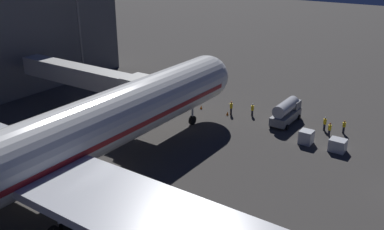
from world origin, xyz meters
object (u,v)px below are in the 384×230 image
(jet_bridge, at_px, (92,78))
(traffic_cone_nose_port, at_px, (227,113))
(ground_crew_marshaller_fwd, at_px, (325,123))
(traffic_cone_nose_starboard, at_px, (201,107))
(fuel_tanker, at_px, (287,111))
(baggage_container_near_belt, at_px, (338,145))
(ground_crew_by_belt_loader, at_px, (330,129))
(apron_floodlight_mast, at_px, (80,32))
(ground_crew_under_port_wing, at_px, (344,126))
(airliner_at_gate, at_px, (16,163))
(baggage_container_mid_row, at_px, (306,137))
(ground_crew_near_nose_gear, at_px, (231,107))
(ground_crew_by_tug, at_px, (252,109))

(jet_bridge, height_order, traffic_cone_nose_port, jet_bridge)
(ground_crew_marshaller_fwd, height_order, traffic_cone_nose_starboard, ground_crew_marshaller_fwd)
(fuel_tanker, xyz_separation_m, baggage_container_near_belt, (-8.32, 4.74, -0.91))
(fuel_tanker, height_order, ground_crew_by_belt_loader, fuel_tanker)
(apron_floodlight_mast, relative_size, ground_crew_by_belt_loader, 8.51)
(ground_crew_under_port_wing, bearing_deg, airliner_at_gate, 62.92)
(baggage_container_near_belt, xyz_separation_m, traffic_cone_nose_starboard, (20.51, -2.57, -0.46))
(fuel_tanker, bearing_deg, ground_crew_marshaller_fwd, -176.66)
(airliner_at_gate, xyz_separation_m, ground_crew_by_belt_loader, (-16.21, -32.28, -4.60))
(baggage_container_mid_row, distance_m, ground_crew_marshaller_fwd, 5.12)
(ground_crew_marshaller_fwd, bearing_deg, ground_crew_by_belt_loader, 126.94)
(baggage_container_near_belt, relative_size, ground_crew_near_nose_gear, 0.95)
(airliner_at_gate, distance_m, traffic_cone_nose_port, 31.77)
(ground_crew_marshaller_fwd, distance_m, ground_crew_under_port_wing, 2.36)
(airliner_at_gate, relative_size, traffic_cone_nose_port, 118.85)
(ground_crew_marshaller_fwd, height_order, ground_crew_by_tug, ground_crew_marshaller_fwd)
(airliner_at_gate, bearing_deg, baggage_container_near_belt, -122.55)
(jet_bridge, bearing_deg, baggage_container_mid_row, -162.30)
(traffic_cone_nose_port, bearing_deg, ground_crew_by_tug, -148.84)
(ground_crew_by_belt_loader, distance_m, ground_crew_marshaller_fwd, 1.80)
(jet_bridge, relative_size, traffic_cone_nose_port, 41.78)
(apron_floodlight_mast, bearing_deg, baggage_container_mid_row, 177.88)
(airliner_at_gate, bearing_deg, ground_crew_marshaller_fwd, -114.17)
(ground_crew_near_nose_gear, distance_m, ground_crew_under_port_wing, 15.17)
(fuel_tanker, height_order, ground_crew_marshaller_fwd, fuel_tanker)
(jet_bridge, relative_size, ground_crew_by_tug, 12.93)
(ground_crew_by_belt_loader, height_order, ground_crew_by_tug, ground_crew_by_belt_loader)
(baggage_container_near_belt, bearing_deg, ground_crew_by_tug, -18.35)
(jet_bridge, xyz_separation_m, fuel_tanker, (-22.27, -13.35, -4.07))
(fuel_tanker, xyz_separation_m, ground_crew_by_belt_loader, (-6.22, 1.14, -0.67))
(ground_crew_by_tug, height_order, traffic_cone_nose_starboard, ground_crew_by_tug)
(apron_floodlight_mast, height_order, baggage_container_mid_row, apron_floodlight_mast)
(airliner_at_gate, bearing_deg, ground_crew_by_tug, -98.88)
(ground_crew_by_tug, bearing_deg, ground_crew_near_nose_gear, 24.42)
(ground_crew_near_nose_gear, xyz_separation_m, ground_crew_under_port_wing, (-15.00, -2.33, -0.09))
(airliner_at_gate, height_order, ground_crew_marshaller_fwd, airliner_at_gate)
(fuel_tanker, xyz_separation_m, ground_crew_by_tug, (4.83, 0.38, -0.67))
(airliner_at_gate, distance_m, ground_crew_under_port_wing, 38.61)
(baggage_container_mid_row, bearing_deg, jet_bridge, 17.70)
(ground_crew_under_port_wing, bearing_deg, baggage_container_mid_row, 62.26)
(jet_bridge, bearing_deg, airliner_at_gate, 121.46)
(baggage_container_near_belt, height_order, ground_crew_under_port_wing, ground_crew_under_port_wing)
(apron_floodlight_mast, bearing_deg, jet_bridge, 142.78)
(airliner_at_gate, distance_m, traffic_cone_nose_starboard, 31.77)
(ground_crew_by_tug, bearing_deg, airliner_at_gate, 81.12)
(ground_crew_by_belt_loader, bearing_deg, apron_floodlight_mast, 2.97)
(jet_bridge, height_order, baggage_container_near_belt, jet_bridge)
(airliner_at_gate, relative_size, ground_crew_by_tug, 36.79)
(ground_crew_by_belt_loader, distance_m, traffic_cone_nose_starboard, 18.45)
(baggage_container_mid_row, distance_m, ground_crew_by_belt_loader, 4.01)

